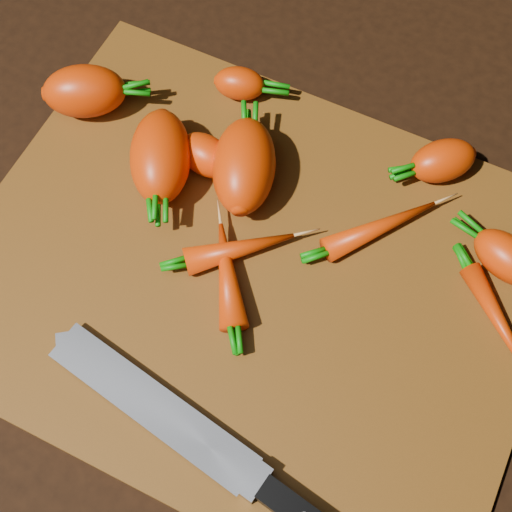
% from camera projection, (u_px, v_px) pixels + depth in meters
% --- Properties ---
extents(ground, '(2.00, 2.00, 0.01)m').
position_uv_depth(ground, '(251.00, 282.00, 0.64)').
color(ground, black).
extents(cutting_board, '(0.50, 0.40, 0.01)m').
position_uv_depth(cutting_board, '(251.00, 277.00, 0.63)').
color(cutting_board, brown).
rests_on(cutting_board, ground).
extents(carrot_0, '(0.09, 0.08, 0.05)m').
position_uv_depth(carrot_0, '(85.00, 91.00, 0.67)').
color(carrot_0, '#E53400').
rests_on(carrot_0, cutting_board).
extents(carrot_1, '(0.06, 0.05, 0.04)m').
position_uv_depth(carrot_1, '(206.00, 155.00, 0.65)').
color(carrot_1, '#E53400').
rests_on(carrot_1, cutting_board).
extents(carrot_2, '(0.09, 0.11, 0.05)m').
position_uv_depth(carrot_2, '(160.00, 156.00, 0.64)').
color(carrot_2, '#E53400').
rests_on(carrot_2, cutting_board).
extents(carrot_3, '(0.09, 0.11, 0.06)m').
position_uv_depth(carrot_3, '(244.00, 166.00, 0.64)').
color(carrot_3, '#E53400').
rests_on(carrot_3, cutting_board).
extents(carrot_4, '(0.07, 0.07, 0.04)m').
position_uv_depth(carrot_4, '(443.00, 161.00, 0.65)').
color(carrot_4, '#E53400').
rests_on(carrot_4, cutting_board).
extents(carrot_5, '(0.06, 0.04, 0.03)m').
position_uv_depth(carrot_5, '(240.00, 83.00, 0.69)').
color(carrot_5, '#E53400').
rests_on(carrot_5, cutting_board).
extents(carrot_6, '(0.07, 0.06, 0.04)m').
position_uv_depth(carrot_6, '(507.00, 258.00, 0.61)').
color(carrot_6, '#E53400').
rests_on(carrot_6, cutting_board).
extents(carrot_7, '(0.09, 0.10, 0.02)m').
position_uv_depth(carrot_7, '(381.00, 227.00, 0.63)').
color(carrot_7, '#E53400').
rests_on(carrot_7, cutting_board).
extents(carrot_8, '(0.09, 0.09, 0.02)m').
position_uv_depth(carrot_8, '(500.00, 324.00, 0.59)').
color(carrot_8, '#E53400').
rests_on(carrot_8, cutting_board).
extents(carrot_9, '(0.07, 0.09, 0.03)m').
position_uv_depth(carrot_9, '(227.00, 274.00, 0.61)').
color(carrot_9, '#E53400').
rests_on(carrot_9, cutting_board).
extents(carrot_10, '(0.09, 0.08, 0.03)m').
position_uv_depth(carrot_10, '(240.00, 249.00, 0.62)').
color(carrot_10, '#E53400').
rests_on(carrot_10, cutting_board).
extents(knife, '(0.31, 0.08, 0.02)m').
position_uv_depth(knife, '(171.00, 419.00, 0.56)').
color(knife, gray).
rests_on(knife, cutting_board).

